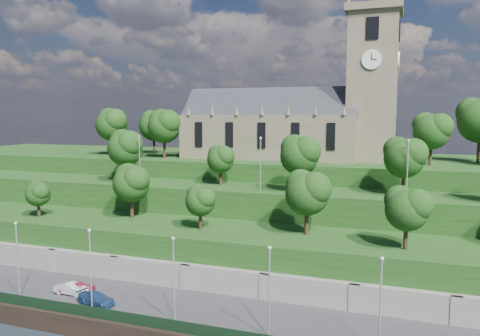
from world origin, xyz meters
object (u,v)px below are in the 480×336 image
at_px(car_middle, 71,288).
at_px(church, 296,118).
at_px(car_left, 78,287).
at_px(car_right, 96,299).

bearing_deg(car_middle, church, -22.45).
bearing_deg(church, car_left, -113.25).
bearing_deg(car_right, car_middle, 81.89).
height_order(car_left, car_right, car_left).
relative_size(car_left, car_right, 0.87).
height_order(church, car_middle, church).
xyz_separation_m(church, car_left, (-17.26, -40.18, -19.83)).
relative_size(car_left, car_middle, 0.95).
bearing_deg(car_middle, car_left, -35.78).
relative_size(church, car_middle, 9.06).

